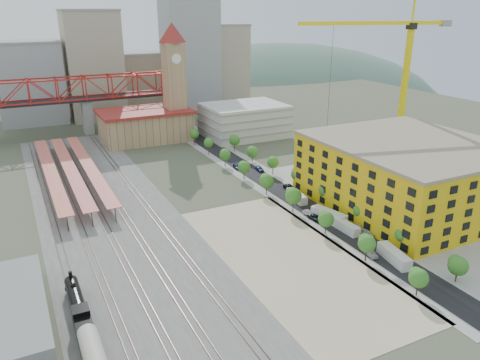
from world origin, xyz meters
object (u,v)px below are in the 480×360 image
locomotive (79,309)px  site_trailer_d (297,196)px  clock_tower (174,71)px  site_trailer_b (345,227)px  construction_building (408,174)px  site_trailer_a (394,256)px  tower_crane (397,65)px  car_0 (370,253)px  site_trailer_c (329,216)px

locomotive → site_trailer_d: (66.00, 29.57, -0.84)m
clock_tower → site_trailer_b: bearing=-85.7°
clock_tower → site_trailer_d: bearing=-84.5°
construction_building → site_trailer_b: 27.92m
locomotive → clock_tower: bearing=62.8°
site_trailer_a → locomotive: bearing=-179.3°
site_trailer_a → clock_tower: bearing=103.0°
locomotive → site_trailer_a: (66.00, -10.05, -0.73)m
tower_crane → site_trailer_d: (-48.82, -15.33, -33.91)m
car_0 → tower_crane: bearing=51.3°
clock_tower → car_0: size_ratio=11.57×
clock_tower → site_trailer_a: clock_tower is taller
construction_building → site_trailer_d: bearing=147.4°
clock_tower → car_0: bearing=-87.6°
tower_crane → site_trailer_a: tower_crane is taller
clock_tower → site_trailer_d: (8.00, -83.39, -27.46)m
site_trailer_a → site_trailer_d: 39.62m
site_trailer_b → car_0: 13.13m
tower_crane → site_trailer_c: bearing=-147.6°
site_trailer_a → site_trailer_c: (0.00, 23.99, 0.07)m
site_trailer_b → clock_tower: bearing=92.4°
construction_building → car_0: bearing=-147.1°
site_trailer_b → site_trailer_d: (0.00, 22.61, 0.03)m
tower_crane → site_trailer_a: bearing=-131.6°
site_trailer_c → car_0: 19.99m
clock_tower → construction_building: (34.00, -99.99, -19.29)m
construction_building → site_trailer_a: (-26.00, -23.02, -8.07)m
tower_crane → site_trailer_d: size_ratio=6.31×
site_trailer_a → car_0: bearing=134.6°
site_trailer_c → car_0: size_ratio=2.30×
site_trailer_b → tower_crane: bearing=35.9°
construction_building → clock_tower: bearing=108.8°
tower_crane → car_0: bearing=-135.6°
site_trailer_a → site_trailer_c: size_ratio=0.95×
construction_building → locomotive: 93.20m
car_0 → site_trailer_c: bearing=88.3°
construction_building → site_trailer_a: 35.65m
site_trailer_a → site_trailer_d: (0.00, 39.62, -0.11)m
locomotive → tower_crane: tower_crane is taller
site_trailer_a → site_trailer_b: size_ratio=1.12×
locomotive → car_0: size_ratio=4.95×
clock_tower → locomotive: (-58.00, -112.97, -26.62)m
clock_tower → construction_building: 107.36m
site_trailer_b → site_trailer_a: bearing=-91.9°
site_trailer_a → construction_building: bearing=50.8°
site_trailer_b → car_0: size_ratio=1.95×
site_trailer_c → tower_crane: bearing=17.6°
clock_tower → tower_crane: tower_crane is taller
locomotive → site_trailer_b: 66.37m
site_trailer_b → site_trailer_c: 6.98m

